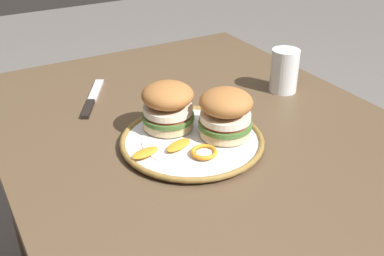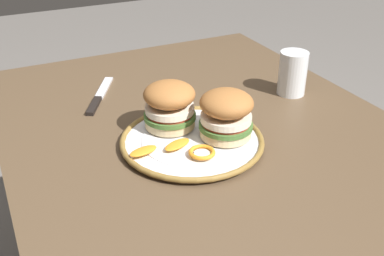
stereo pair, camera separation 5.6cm
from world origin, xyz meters
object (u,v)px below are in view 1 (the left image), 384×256
drinking_glass (284,74)px  table_knife (92,101)px  sandwich_half_left (168,105)px  dinner_plate (192,141)px  sandwich_half_right (226,112)px  dining_table (216,179)px

drinking_glass → table_knife: (-0.18, -0.46, -0.04)m
sandwich_half_left → drinking_glass: sandwich_half_left is taller
dinner_plate → drinking_glass: bearing=109.2°
sandwich_half_left → sandwich_half_right: bearing=44.5°
sandwich_half_right → sandwich_half_left: bearing=-135.5°
dining_table → sandwich_half_right: sandwich_half_right is taller
drinking_glass → table_knife: drinking_glass is taller
dining_table → sandwich_half_right: 0.17m
drinking_glass → sandwich_half_right: bearing=-62.8°
dining_table → sandwich_half_right: (0.01, 0.01, 0.17)m
drinking_glass → sandwich_half_left: bearing=-82.0°
sandwich_half_left → sandwich_half_right: size_ratio=1.04×
dining_table → dinner_plate: dinner_plate is taller
dinner_plate → table_knife: (-0.30, -0.11, -0.01)m
sandwich_half_left → dining_table: bearing=43.3°
dinner_plate → sandwich_half_left: (-0.07, -0.02, 0.06)m
sandwich_half_right → drinking_glass: 0.31m
dining_table → sandwich_half_right: bearing=53.1°
dining_table → dinner_plate: size_ratio=4.11×
sandwich_half_right → drinking_glass: size_ratio=1.35×
dining_table → sandwich_half_left: 0.20m
dining_table → table_knife: table_knife is taller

